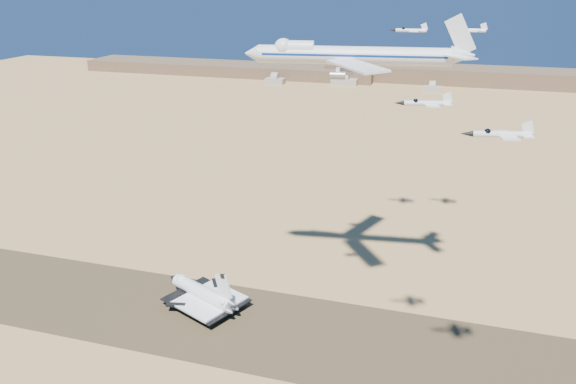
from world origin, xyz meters
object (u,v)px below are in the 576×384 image
(crew_b, at_px, (216,317))
(crew_c, at_px, (213,321))
(shuttle, at_px, (202,294))
(carrier_747, at_px, (346,55))
(chase_jet_b, at_px, (500,134))
(chase_jet_d, at_px, (469,30))
(chase_jet_a, at_px, (426,103))
(chase_jet_c, at_px, (410,30))
(crew_a, at_px, (208,320))

(crew_b, relative_size, crew_c, 0.92)
(crew_b, bearing_deg, shuttle, 33.06)
(carrier_747, distance_m, chase_jet_b, 78.00)
(chase_jet_b, bearing_deg, crew_c, 147.14)
(carrier_747, distance_m, chase_jet_d, 70.64)
(chase_jet_a, xyz_separation_m, chase_jet_b, (17.01, -13.52, -3.05))
(chase_jet_c, relative_size, chase_jet_d, 0.98)
(crew_a, xyz_separation_m, chase_jet_a, (71.51, -18.33, 88.50))
(crew_c, xyz_separation_m, chase_jet_a, (69.45, -18.47, 88.55))
(crew_b, distance_m, chase_jet_b, 126.65)
(carrier_747, height_order, chase_jet_b, carrier_747)
(chase_jet_b, relative_size, chase_jet_d, 0.98)
(shuttle, bearing_deg, chase_jet_b, -0.76)
(chase_jet_a, bearing_deg, chase_jet_d, 71.08)
(crew_a, distance_m, chase_jet_d, 154.69)
(chase_jet_c, xyz_separation_m, chase_jet_d, (23.00, 6.43, 0.11))
(carrier_747, distance_m, chase_jet_c, 54.85)
(chase_jet_a, xyz_separation_m, chase_jet_d, (9.50, 107.35, 8.66))
(crew_a, relative_size, chase_jet_c, 0.12)
(carrier_747, xyz_separation_m, chase_jet_a, (29.53, -48.63, -4.43))
(chase_jet_c, bearing_deg, chase_jet_b, -80.68)
(crew_b, relative_size, chase_jet_d, 0.10)
(crew_b, height_order, chase_jet_d, chase_jet_d)
(shuttle, bearing_deg, carrier_747, 45.29)
(shuttle, height_order, carrier_747, carrier_747)
(carrier_747, xyz_separation_m, crew_a, (-41.97, -30.30, -92.94))
(crew_a, distance_m, chase_jet_b, 127.09)
(shuttle, relative_size, chase_jet_a, 2.63)
(chase_jet_a, bearing_deg, shuttle, 145.93)
(crew_a, distance_m, chase_jet_a, 115.25)
(shuttle, relative_size, chase_jet_c, 2.39)
(chase_jet_b, bearing_deg, chase_jet_a, 128.98)
(crew_a, bearing_deg, chase_jet_c, -53.15)
(crew_a, height_order, crew_b, crew_a)
(carrier_747, distance_m, crew_b, 104.98)
(crew_a, height_order, chase_jet_c, chase_jet_c)
(shuttle, xyz_separation_m, chase_jet_b, (95.33, -42.34, 81.60))
(crew_c, bearing_deg, shuttle, -4.03)
(crew_a, bearing_deg, crew_c, -104.11)
(carrier_747, bearing_deg, chase_jet_b, -60.88)
(chase_jet_b, bearing_deg, chase_jet_c, 92.37)
(carrier_747, xyz_separation_m, chase_jet_c, (16.03, 52.29, 4.12))
(shuttle, xyz_separation_m, chase_jet_c, (64.82, 72.09, 93.21))
(shuttle, relative_size, crew_c, 20.94)
(chase_jet_a, bearing_deg, carrier_747, 107.41)
(crew_c, height_order, chase_jet_b, chase_jet_b)
(carrier_747, distance_m, crew_a, 106.38)
(crew_c, relative_size, chase_jet_a, 0.13)
(chase_jet_d, bearing_deg, shuttle, -137.91)
(crew_a, xyz_separation_m, crew_b, (1.85, 2.88, -0.12))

